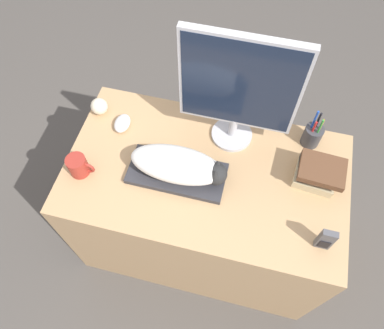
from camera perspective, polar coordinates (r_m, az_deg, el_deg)
The scene contains 11 objects.
ground_plane at distance 2.14m, azimuth -0.69°, elevation -18.80°, with size 12.00×12.00×0.00m, color #4C4742.
desk at distance 1.88m, azimuth 1.77°, elevation -6.70°, with size 1.18×0.67×0.74m.
keyboard at distance 1.54m, azimuth -2.29°, elevation -1.36°, with size 0.40×0.18×0.02m.
cat at distance 1.47m, azimuth -1.76°, elevation -0.14°, with size 0.39×0.16×0.12m.
monitor at distance 1.42m, azimuth 7.17°, elevation 11.46°, with size 0.45×0.18×0.55m.
computer_mouse at distance 1.69m, azimuth -10.58°, elevation 6.20°, with size 0.07×0.10×0.04m.
coffee_mug at distance 1.58m, azimuth -16.90°, elevation -0.19°, with size 0.11×0.08×0.09m.
pen_cup at distance 1.67m, azimuth 17.87°, elevation 4.30°, with size 0.08×0.08×0.20m.
baseball at distance 1.75m, azimuth -13.96°, elevation 8.60°, with size 0.08×0.08×0.08m.
phone at distance 1.45m, azimuth 19.70°, elevation -10.75°, with size 0.05×0.03×0.13m.
book_stack at distance 1.57m, azimuth 18.75°, elevation -1.14°, with size 0.19×0.17×0.11m.
Camera 1 is at (0.13, -0.42, 2.09)m, focal length 35.00 mm.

